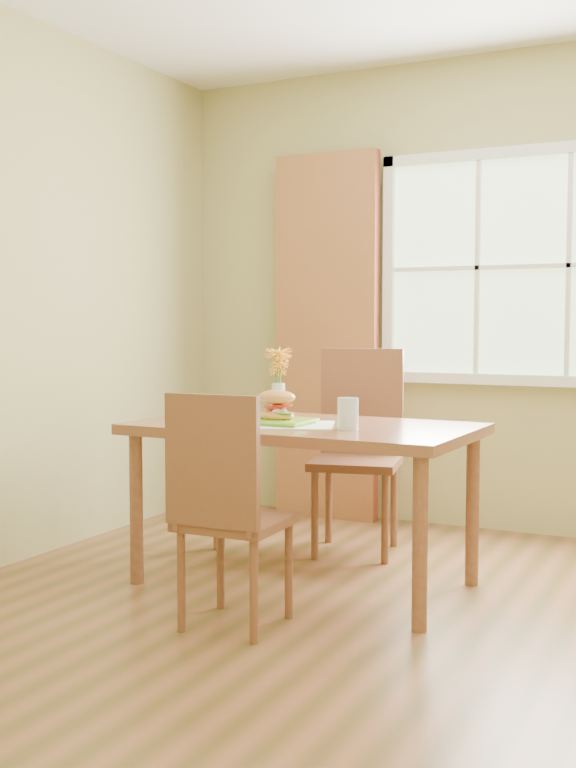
# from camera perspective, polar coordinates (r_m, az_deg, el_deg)

# --- Properties ---
(room) EXTENTS (4.24, 3.84, 2.74)m
(room) POSITION_cam_1_polar(r_m,az_deg,el_deg) (3.37, 8.04, 6.56)
(room) COLOR brown
(room) RESTS_ON ground
(window) EXTENTS (1.62, 0.06, 1.32)m
(window) POSITION_cam_1_polar(r_m,az_deg,el_deg) (5.18, 14.68, 7.22)
(window) COLOR #B3DDA7
(window) RESTS_ON room
(curtain_left) EXTENTS (0.65, 0.08, 2.20)m
(curtain_left) POSITION_cam_1_polar(r_m,az_deg,el_deg) (5.44, 2.45, 2.97)
(curtain_left) COLOR maroon
(curtain_left) RESTS_ON room
(dining_table) EXTENTS (1.53, 0.89, 0.74)m
(dining_table) POSITION_cam_1_polar(r_m,az_deg,el_deg) (4.06, 1.02, -3.60)
(dining_table) COLOR brown
(dining_table) RESTS_ON room
(chair_near) EXTENTS (0.40, 0.40, 0.93)m
(chair_near) POSITION_cam_1_polar(r_m,az_deg,el_deg) (3.47, -3.95, -7.44)
(chair_near) COLOR brown
(chair_near) RESTS_ON room
(chair_far) EXTENTS (0.52, 0.52, 1.05)m
(chair_far) POSITION_cam_1_polar(r_m,az_deg,el_deg) (4.72, 4.51, -3.56)
(chair_far) COLOR brown
(chair_far) RESTS_ON room
(placemat) EXTENTS (0.54, 0.47, 0.01)m
(placemat) POSITION_cam_1_polar(r_m,az_deg,el_deg) (3.97, -0.38, -2.62)
(placemat) COLOR beige
(placemat) RESTS_ON dining_table
(plate) EXTENTS (0.24, 0.24, 0.01)m
(plate) POSITION_cam_1_polar(r_m,az_deg,el_deg) (3.99, -0.25, -2.47)
(plate) COLOR #92DE37
(plate) RESTS_ON placemat
(croissant_sandwich) EXTENTS (0.20, 0.15, 0.14)m
(croissant_sandwich) POSITION_cam_1_polar(r_m,az_deg,el_deg) (4.00, -0.73, -1.40)
(croissant_sandwich) COLOR #F1AC52
(croissant_sandwich) RESTS_ON plate
(water_glass) EXTENTS (0.09, 0.09, 0.14)m
(water_glass) POSITION_cam_1_polar(r_m,az_deg,el_deg) (3.85, 3.83, -1.93)
(water_glass) COLOR silver
(water_glass) RESTS_ON dining_table
(flower_vase) EXTENTS (0.14, 0.14, 0.33)m
(flower_vase) POSITION_cam_1_polar(r_m,az_deg,el_deg) (4.34, -0.60, 0.67)
(flower_vase) COLOR silver
(flower_vase) RESTS_ON dining_table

